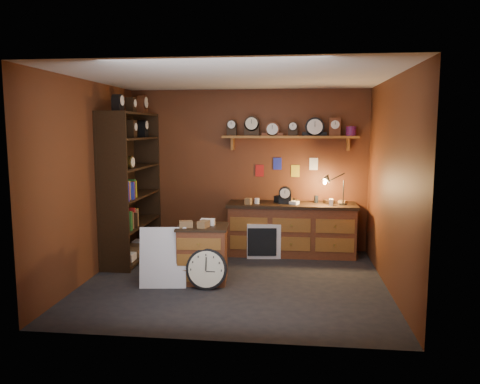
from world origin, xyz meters
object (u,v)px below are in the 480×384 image
workbench (292,226)px  low_cabinet (203,251)px  shelving_unit (129,180)px  big_round_clock (207,269)px

workbench → low_cabinet: size_ratio=2.44×
low_cabinet → workbench: bearing=47.5°
workbench → low_cabinet: (-1.18, -1.51, -0.06)m
shelving_unit → big_round_clock: (1.47, -1.31, -0.99)m
workbench → low_cabinet: 1.92m
shelving_unit → workbench: (2.55, 0.49, -0.78)m
shelving_unit → big_round_clock: size_ratio=4.85×
big_round_clock → workbench: bearing=59.1°
big_round_clock → shelving_unit: bearing=138.3°
shelving_unit → big_round_clock: bearing=-41.7°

